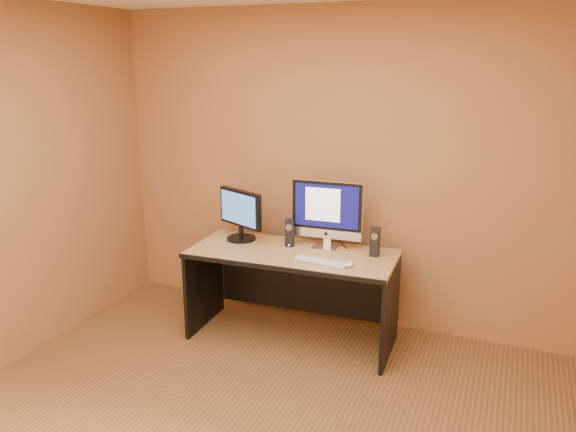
{
  "coord_description": "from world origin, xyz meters",
  "views": [
    {
      "loc": [
        1.33,
        -2.35,
        2.19
      ],
      "look_at": [
        -0.21,
        1.36,
        1.05
      ],
      "focal_mm": 35.0,
      "sensor_mm": 36.0,
      "label": 1
    }
  ],
  "objects": [
    {
      "name": "mouse",
      "position": [
        0.28,
        1.34,
        0.76
      ],
      "size": [
        0.07,
        0.11,
        0.04
      ],
      "primitive_type": "ellipsoid",
      "rotation": [
        0.0,
        0.0,
        0.15
      ],
      "color": "white",
      "rests_on": "desk"
    },
    {
      "name": "second_monitor",
      "position": [
        -0.72,
        1.59,
        0.95
      ],
      "size": [
        0.53,
        0.41,
        0.42
      ],
      "primitive_type": null,
      "rotation": [
        0.0,
        0.0,
        -0.41
      ],
      "color": "black",
      "rests_on": "desk"
    },
    {
      "name": "cable_b",
      "position": [
        -0.03,
        1.73,
        0.74
      ],
      "size": [
        0.07,
        0.17,
        0.01
      ],
      "primitive_type": "cylinder",
      "rotation": [
        1.57,
        0.0,
        -0.35
      ],
      "color": "black",
      "rests_on": "desk"
    },
    {
      "name": "speaker_right",
      "position": [
        0.4,
        1.62,
        0.85
      ],
      "size": [
        0.07,
        0.08,
        0.22
      ],
      "primitive_type": null,
      "rotation": [
        0.0,
        0.0,
        0.08
      ],
      "color": "black",
      "rests_on": "desk"
    },
    {
      "name": "cable_a",
      "position": [
        0.1,
        1.77,
        0.74
      ],
      "size": [
        0.12,
        0.19,
        0.01
      ],
      "primitive_type": "cylinder",
      "rotation": [
        1.57,
        0.0,
        0.57
      ],
      "color": "black",
      "rests_on": "desk"
    },
    {
      "name": "speaker_left",
      "position": [
        -0.29,
        1.59,
        0.85
      ],
      "size": [
        0.08,
        0.09,
        0.22
      ],
      "primitive_type": null,
      "rotation": [
        0.0,
        0.0,
        0.23
      ],
      "color": "black",
      "rests_on": "desk"
    },
    {
      "name": "desk",
      "position": [
        -0.22,
        1.46,
        0.37
      ],
      "size": [
        1.62,
        0.77,
        0.74
      ],
      "primitive_type": null,
      "rotation": [
        0.0,
        0.0,
        0.04
      ],
      "color": "tan",
      "rests_on": "ground"
    },
    {
      "name": "keyboard",
      "position": [
        0.07,
        1.32,
        0.75
      ],
      "size": [
        0.44,
        0.16,
        0.02
      ],
      "primitive_type": "cube",
      "rotation": [
        0.0,
        0.0,
        -0.11
      ],
      "color": "silver",
      "rests_on": "desk"
    },
    {
      "name": "imac",
      "position": [
        -0.01,
        1.66,
        1.01
      ],
      "size": [
        0.58,
        0.24,
        0.55
      ],
      "primitive_type": null,
      "rotation": [
        0.0,
        0.0,
        0.05
      ],
      "color": "silver",
      "rests_on": "desk"
    },
    {
      "name": "walls",
      "position": [
        0.0,
        0.0,
        1.3
      ],
      "size": [
        4.0,
        4.0,
        2.6
      ],
      "primitive_type": null,
      "color": "olive",
      "rests_on": "ground"
    }
  ]
}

